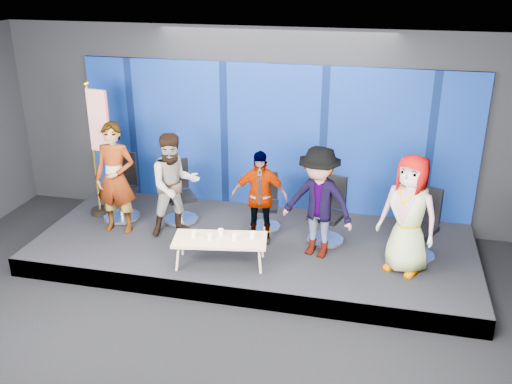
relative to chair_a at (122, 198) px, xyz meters
The scene contains 21 objects.
ground 3.79m from the chair_a, 48.86° to the right, with size 10.00×10.00×0.00m, color black.
room_walls 4.12m from the chair_a, 48.86° to the right, with size 10.02×8.02×3.51m.
riser 2.53m from the chair_a, ahead, with size 7.00×3.00×0.30m, color black.
backdrop 2.86m from the chair_a, 24.96° to the left, with size 7.00×0.08×2.60m, color navy.
chair_a is the anchor object (origin of this frame).
panelist_a 0.75m from the chair_a, 70.22° to the right, with size 0.68×0.44×1.86m, color black.
chair_b 1.03m from the chair_a, ahead, with size 0.83×0.83×1.06m.
panelist_b 1.29m from the chair_a, 17.39° to the right, with size 0.83×0.65×1.72m, color black.
chair_c 2.53m from the chair_a, ahead, with size 0.59×0.59×0.94m.
panelist_c 2.58m from the chair_a, ahead, with size 0.89×0.37×1.52m, color black.
chair_d 3.60m from the chair_a, ahead, with size 0.75×0.75×1.07m.
panelist_d 3.58m from the chair_a, ahead, with size 1.12×0.64×1.74m, color black.
chair_e 5.01m from the chair_a, ahead, with size 0.83×0.83×1.09m.
panelist_e 4.89m from the chair_a, ahead, with size 0.87×0.56×1.77m, color black.
coffee_table 2.46m from the chair_a, 29.13° to the right, with size 1.45×0.80×0.42m.
mug_a 2.14m from the chair_a, 35.09° to the right, with size 0.08×0.08×0.09m, color white.
mug_b 2.37m from the chair_a, 32.05° to the right, with size 0.08×0.08×0.09m, color white.
mug_c 2.39m from the chair_a, 27.04° to the right, with size 0.08×0.08×0.10m, color white.
mug_d 2.65m from the chair_a, 26.56° to the right, with size 0.08×0.08×0.10m, color white.
mug_e 2.82m from the chair_a, 22.16° to the right, with size 0.08×0.08×0.10m, color white.
flag_stand 0.96m from the chair_a, behind, with size 0.54×0.32×2.40m.
Camera 1 is at (1.93, -5.56, 4.54)m, focal length 40.00 mm.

